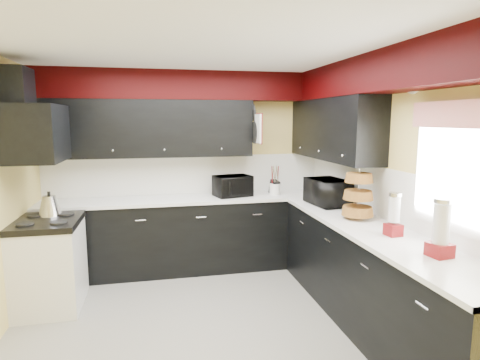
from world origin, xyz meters
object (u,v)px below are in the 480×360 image
Objects in this scene: toaster_oven at (233,186)px; knife_block at (274,187)px; microwave at (328,192)px; kettle at (50,206)px; utensil_crock at (275,189)px.

toaster_oven is 2.41× the size of knife_block.
toaster_oven is 1.22m from microwave.
kettle is at bearing -179.26° from toaster_oven.
toaster_oven is at bearing 14.59° from kettle.
knife_block is 2.66m from kettle.
toaster_oven is 0.84× the size of microwave.
microwave is at bearing -51.86° from toaster_oven.
microwave is at bearing -75.99° from knife_block.
kettle is (-3.02, 0.22, -0.06)m from microwave.
microwave is 0.85m from knife_block.
toaster_oven is at bearing 176.81° from utensil_crock.
utensil_crock is 0.79× the size of knife_block.
microwave reaches higher than utensil_crock.
microwave is (0.96, -0.75, 0.02)m from toaster_oven.
knife_block is at bearing 22.91° from microwave.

